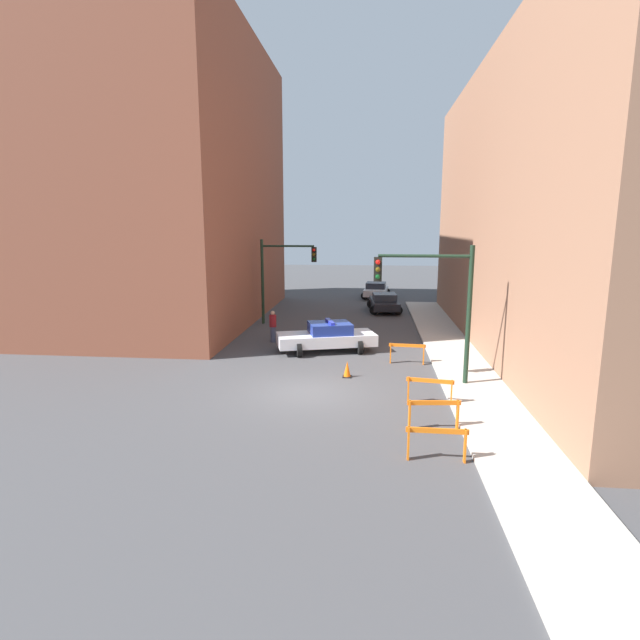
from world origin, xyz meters
TOP-DOWN VIEW (x-y plane):
  - ground_plane at (0.00, 0.00)m, footprint 120.00×120.00m
  - sidewalk_right at (6.20, 0.00)m, footprint 2.40×44.00m
  - building_corner_left at (-12.00, 14.00)m, footprint 14.00×20.00m
  - building_right at (13.40, 8.00)m, footprint 12.00×28.00m
  - traffic_light_near at (4.73, 1.37)m, footprint 3.64×0.35m
  - traffic_light_far at (-3.30, 12.74)m, footprint 3.44×0.35m
  - police_car at (0.18, 6.17)m, footprint 5.03×3.16m
  - parked_car_near at (3.22, 17.96)m, footprint 2.49×4.42m
  - parked_car_mid at (2.69, 24.88)m, footprint 2.52×4.44m
  - pedestrian_crossing at (-2.81, 7.82)m, footprint 0.47×0.47m
  - barrier_front at (4.02, -5.03)m, footprint 1.60×0.18m
  - barrier_mid at (4.19, -2.94)m, footprint 1.60×0.31m
  - barrier_back at (4.32, -0.78)m, footprint 1.59×0.39m
  - barrier_corner at (3.90, 4.27)m, footprint 1.60×0.27m
  - traffic_cone at (1.37, 2.03)m, footprint 0.36×0.36m

SIDE VIEW (x-z plane):
  - ground_plane at x=0.00m, z-range 0.00..0.00m
  - sidewalk_right at x=6.20m, z-range 0.00..0.12m
  - traffic_cone at x=1.37m, z-range -0.01..0.65m
  - barrier_front at x=4.02m, z-range 0.17..1.07m
  - barrier_mid at x=4.19m, z-range 0.17..1.07m
  - barrier_back at x=4.32m, z-range 0.17..1.07m
  - barrier_corner at x=3.90m, z-range 0.17..1.07m
  - parked_car_near at x=3.22m, z-range 0.02..1.33m
  - parked_car_mid at x=2.69m, z-range 0.02..1.33m
  - police_car at x=0.18m, z-range -0.04..1.48m
  - pedestrian_crossing at x=-2.81m, z-range 0.03..1.69m
  - traffic_light_far at x=-3.30m, z-range 0.80..6.00m
  - traffic_light_near at x=4.73m, z-range 0.93..6.13m
  - building_right at x=13.40m, z-range 0.00..13.83m
  - building_corner_left at x=-12.00m, z-range 0.00..17.43m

